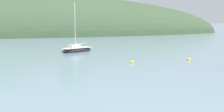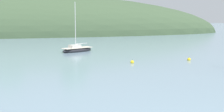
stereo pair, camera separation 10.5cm
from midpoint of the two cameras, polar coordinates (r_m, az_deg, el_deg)
name	(u,v)px [view 1 (the left image)]	position (r m, az deg, el deg)	size (l,w,h in m)	color
sailboat_cream_ketch	(77,50)	(46.83, -7.03, 1.27)	(5.62, 4.31, 8.10)	#232328
mooring_buoy_inner	(189,59)	(38.76, 14.79, -0.65)	(0.44, 0.44, 0.54)	yellow
mooring_buoy_channel	(132,62)	(35.36, 3.91, -1.20)	(0.44, 0.44, 0.54)	yellow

